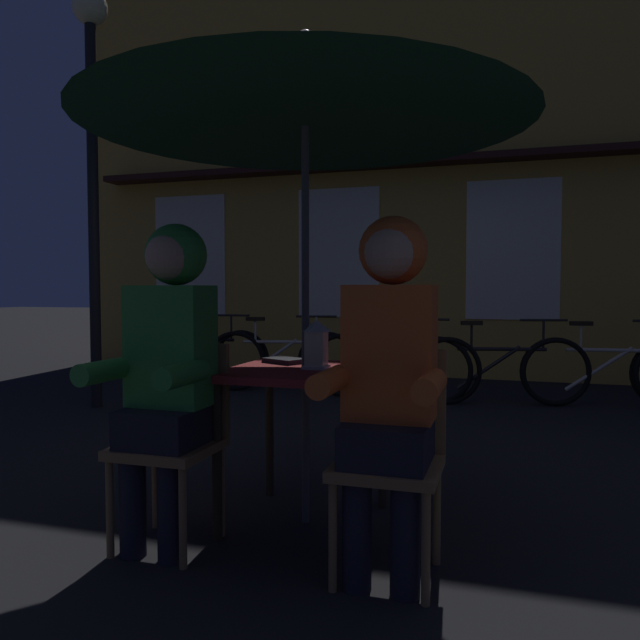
% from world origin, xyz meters
% --- Properties ---
extents(ground_plane, '(60.00, 60.00, 0.00)m').
position_xyz_m(ground_plane, '(0.00, 0.00, 0.00)').
color(ground_plane, black).
extents(cafe_table, '(0.72, 0.72, 0.74)m').
position_xyz_m(cafe_table, '(0.00, 0.00, 0.64)').
color(cafe_table, maroon).
rests_on(cafe_table, ground_plane).
extents(patio_umbrella, '(2.10, 2.10, 2.31)m').
position_xyz_m(patio_umbrella, '(0.00, 0.00, 2.06)').
color(patio_umbrella, '#4C4C51').
rests_on(patio_umbrella, ground_plane).
extents(lantern, '(0.11, 0.11, 0.23)m').
position_xyz_m(lantern, '(0.05, -0.00, 0.86)').
color(lantern, white).
rests_on(lantern, cafe_table).
extents(chair_left, '(0.40, 0.40, 0.87)m').
position_xyz_m(chair_left, '(-0.48, -0.37, 0.49)').
color(chair_left, olive).
rests_on(chair_left, ground_plane).
extents(chair_right, '(0.40, 0.40, 0.87)m').
position_xyz_m(chair_right, '(0.48, -0.37, 0.49)').
color(chair_right, olive).
rests_on(chair_right, ground_plane).
extents(person_left_hooded, '(0.45, 0.56, 1.40)m').
position_xyz_m(person_left_hooded, '(-0.48, -0.43, 0.85)').
color(person_left_hooded, black).
rests_on(person_left_hooded, ground_plane).
extents(person_right_hooded, '(0.45, 0.56, 1.40)m').
position_xyz_m(person_right_hooded, '(0.48, -0.43, 0.85)').
color(person_right_hooded, black).
rests_on(person_right_hooded, ground_plane).
extents(shopfront_building, '(10.00, 0.93, 6.20)m').
position_xyz_m(shopfront_building, '(-0.15, 5.40, 3.09)').
color(shopfront_building, gold).
rests_on(shopfront_building, ground_plane).
extents(street_lamp, '(0.32, 0.32, 3.88)m').
position_xyz_m(street_lamp, '(-2.82, 2.16, 2.71)').
color(street_lamp, black).
rests_on(street_lamp, ground_plane).
extents(bicycle_nearest, '(1.68, 0.13, 0.84)m').
position_xyz_m(bicycle_nearest, '(-2.48, 3.56, 0.35)').
color(bicycle_nearest, black).
rests_on(bicycle_nearest, ground_plane).
extents(bicycle_second, '(1.66, 0.37, 0.84)m').
position_xyz_m(bicycle_second, '(-1.46, 3.50, 0.35)').
color(bicycle_second, black).
rests_on(bicycle_second, ground_plane).
extents(bicycle_third, '(1.68, 0.20, 0.84)m').
position_xyz_m(bicycle_third, '(-0.24, 3.33, 0.35)').
color(bicycle_third, black).
rests_on(bicycle_third, ground_plane).
extents(bicycle_fourth, '(1.65, 0.41, 0.84)m').
position_xyz_m(bicycle_fourth, '(0.85, 3.36, 0.35)').
color(bicycle_fourth, black).
rests_on(bicycle_fourth, ground_plane).
extents(bicycle_fifth, '(1.68, 0.24, 0.84)m').
position_xyz_m(bicycle_fifth, '(1.85, 3.56, 0.35)').
color(bicycle_fifth, black).
rests_on(bicycle_fifth, ground_plane).
extents(book, '(0.24, 0.21, 0.02)m').
position_xyz_m(book, '(-0.17, 0.18, 0.75)').
color(book, black).
rests_on(book, cafe_table).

